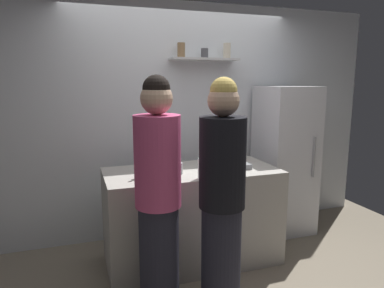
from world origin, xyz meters
The scene contains 12 objects.
ground_plane centered at (0.00, 0.00, 0.00)m, with size 5.28×5.28×0.00m, color gray.
back_wall_assembly centered at (0.00, 1.25, 1.30)m, with size 4.80×0.32×2.60m.
refrigerator centered at (1.15, 0.85, 0.85)m, with size 0.57×0.63×1.69m.
counter centered at (-0.12, 0.47, 0.46)m, with size 1.64×0.76×0.92m, color #B7B2A8.
baking_pan centered at (0.26, 0.42, 0.94)m, with size 0.34×0.24×0.05m, color gray.
utensil_holder centered at (-0.30, 0.37, 0.97)m, with size 0.11×0.11×0.22m.
wine_bottle_amber_glass centered at (-0.57, 0.40, 1.04)m, with size 0.07×0.07×0.32m.
wine_bottle_dark_glass centered at (0.49, 0.68, 1.04)m, with size 0.07×0.07×0.32m.
wine_bottle_pale_glass centered at (-0.46, 0.35, 1.05)m, with size 0.07×0.07×0.33m.
water_bottle_plastic centered at (-0.12, 0.15, 1.02)m, with size 0.09×0.09×0.23m.
person_pink_top centered at (-0.60, -0.18, 0.90)m, with size 0.34×0.34×1.80m.
person_blonde centered at (-0.16, -0.33, 0.89)m, with size 0.34×0.34×1.78m.
Camera 1 is at (-1.16, -2.60, 1.76)m, focal length 33.00 mm.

